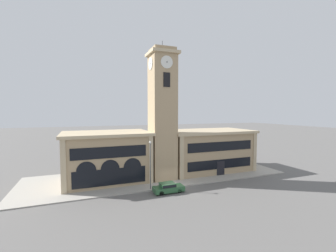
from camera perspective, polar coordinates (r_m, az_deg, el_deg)
The scene contains 7 objects.
ground_plane at distance 33.97m, azimuth 1.46°, elevation -15.48°, with size 300.00×300.00×0.00m, color #605E5B.
sidewalk_kerb at distance 39.95m, azimuth -2.36°, elevation -12.41°, with size 43.57×13.48×0.15m.
clock_tower at distance 36.55m, azimuth -1.42°, elevation 2.92°, with size 4.56×4.56×22.41m.
town_hall_left_wing at distance 37.61m, azimuth -15.27°, elevation -7.45°, with size 13.55×9.32×7.89m.
town_hall_right_wing at distance 43.65m, azimuth 10.04°, elevation -6.01°, with size 16.25×9.32×7.62m.
parked_car_near at distance 32.07m, azimuth 0.05°, elevation -15.35°, with size 4.26×1.80×1.33m.
street_lamp at distance 32.13m, azimuth -4.51°, elevation -8.21°, with size 0.36×0.36×6.84m.
Camera 1 is at (-12.41, -29.59, 11.16)m, focal length 24.00 mm.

